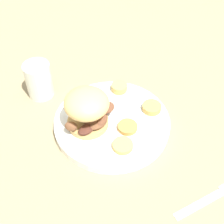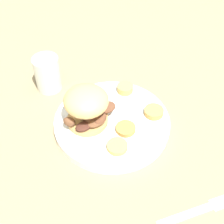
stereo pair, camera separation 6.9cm
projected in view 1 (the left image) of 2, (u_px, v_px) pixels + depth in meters
ground_plane at (112, 126)px, 0.73m from camera, size 4.00×4.00×0.00m
dinner_plate at (112, 122)px, 0.72m from camera, size 0.27×0.27×0.02m
sandwich at (88, 109)px, 0.67m from camera, size 0.11×0.11×0.09m
potato_round_0 at (123, 145)px, 0.66m from camera, size 0.04×0.04×0.01m
potato_round_1 at (120, 87)px, 0.78m from camera, size 0.04×0.04×0.02m
potato_round_2 at (152, 107)px, 0.73m from camera, size 0.04×0.04×0.01m
potato_round_3 at (128, 127)px, 0.69m from camera, size 0.04×0.04×0.01m
fork at (210, 198)px, 0.60m from camera, size 0.11×0.14×0.00m
drinking_glass at (39, 80)px, 0.77m from camera, size 0.06×0.06×0.09m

